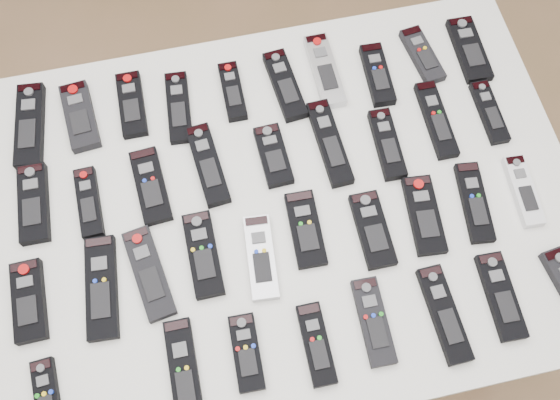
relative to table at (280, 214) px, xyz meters
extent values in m
plane|color=olive|center=(-0.07, -0.04, -0.72)|extent=(4.00, 4.00, 0.00)
cube|color=white|center=(0.00, 0.00, 0.04)|extent=(1.25, 0.88, 0.04)
cylinder|color=beige|center=(0.56, -0.38, -0.35)|extent=(0.04, 0.04, 0.74)
cylinder|color=beige|center=(-0.56, 0.38, -0.35)|extent=(0.04, 0.04, 0.74)
cylinder|color=beige|center=(0.56, 0.38, -0.35)|extent=(0.04, 0.04, 0.74)
cube|color=black|center=(-0.49, 0.29, 0.07)|extent=(0.08, 0.21, 0.02)
cube|color=black|center=(-0.39, 0.29, 0.07)|extent=(0.08, 0.17, 0.02)
cube|color=black|center=(-0.27, 0.30, 0.07)|extent=(0.06, 0.16, 0.02)
cube|color=black|center=(-0.17, 0.27, 0.07)|extent=(0.06, 0.18, 0.02)
cube|color=black|center=(-0.05, 0.29, 0.07)|extent=(0.05, 0.15, 0.02)
cube|color=black|center=(0.07, 0.28, 0.07)|extent=(0.07, 0.18, 0.02)
cube|color=#B7B7BC|center=(0.17, 0.29, 0.07)|extent=(0.05, 0.19, 0.02)
cube|color=black|center=(0.28, 0.26, 0.07)|extent=(0.06, 0.16, 0.02)
cube|color=black|center=(0.40, 0.29, 0.07)|extent=(0.07, 0.16, 0.02)
cube|color=black|center=(0.51, 0.28, 0.07)|extent=(0.07, 0.17, 0.02)
cube|color=black|center=(-0.50, 0.11, 0.07)|extent=(0.06, 0.18, 0.02)
cube|color=black|center=(-0.39, 0.08, 0.07)|extent=(0.05, 0.16, 0.02)
cube|color=black|center=(-0.26, 0.09, 0.07)|extent=(0.07, 0.17, 0.02)
cube|color=black|center=(-0.13, 0.12, 0.07)|extent=(0.07, 0.19, 0.02)
cube|color=black|center=(0.01, 0.11, 0.07)|extent=(0.06, 0.14, 0.02)
cube|color=black|center=(0.13, 0.11, 0.07)|extent=(0.06, 0.21, 0.02)
cube|color=black|center=(0.25, 0.08, 0.07)|extent=(0.05, 0.17, 0.02)
cube|color=black|center=(0.38, 0.12, 0.07)|extent=(0.05, 0.19, 0.02)
cube|color=black|center=(0.50, 0.11, 0.07)|extent=(0.04, 0.16, 0.02)
cube|color=black|center=(-0.52, -0.10, 0.07)|extent=(0.06, 0.16, 0.02)
cube|color=black|center=(-0.38, -0.10, 0.07)|extent=(0.07, 0.21, 0.02)
cube|color=black|center=(-0.29, -0.09, 0.07)|extent=(0.09, 0.20, 0.02)
cube|color=black|center=(-0.17, -0.08, 0.07)|extent=(0.06, 0.18, 0.02)
cube|color=#B7B7BC|center=(-0.06, -0.11, 0.07)|extent=(0.07, 0.18, 0.02)
cube|color=black|center=(0.04, -0.07, 0.07)|extent=(0.07, 0.16, 0.02)
cube|color=black|center=(0.17, -0.10, 0.07)|extent=(0.06, 0.16, 0.02)
cube|color=black|center=(0.28, -0.09, 0.07)|extent=(0.07, 0.17, 0.02)
cube|color=black|center=(0.39, -0.09, 0.07)|extent=(0.07, 0.18, 0.02)
cube|color=silver|center=(0.50, -0.08, 0.07)|extent=(0.05, 0.16, 0.02)
cube|color=black|center=(-0.50, -0.29, 0.07)|extent=(0.05, 0.15, 0.02)
cube|color=black|center=(-0.25, -0.30, 0.07)|extent=(0.05, 0.21, 0.02)
cube|color=black|center=(-0.13, -0.29, 0.07)|extent=(0.05, 0.14, 0.02)
cube|color=black|center=(0.00, -0.30, 0.07)|extent=(0.05, 0.15, 0.02)
cube|color=black|center=(0.12, -0.28, 0.07)|extent=(0.05, 0.17, 0.02)
cube|color=black|center=(0.26, -0.30, 0.07)|extent=(0.05, 0.19, 0.02)
cube|color=black|center=(0.38, -0.29, 0.07)|extent=(0.06, 0.17, 0.02)
camera|label=1|loc=(-0.11, -0.50, 1.25)|focal=40.00mm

